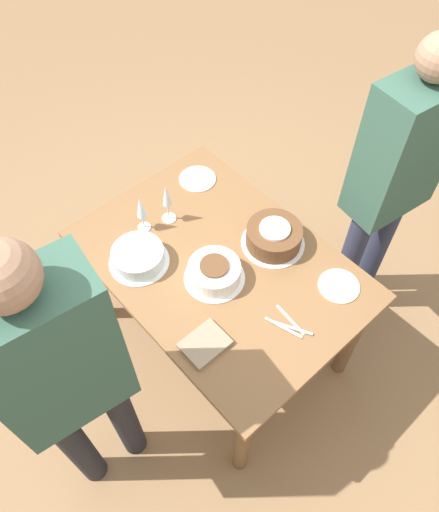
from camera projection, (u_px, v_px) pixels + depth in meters
ground_plane at (219, 339)px, 2.84m from camera, size 12.00×12.00×0.00m
dining_table at (219, 278)px, 2.33m from camera, size 1.27×0.89×0.76m
cake_center_white at (214, 272)px, 2.14m from camera, size 0.27×0.27×0.10m
cake_front_chocolate at (274, 236)px, 2.25m from camera, size 0.29×0.29×0.11m
cake_back_decorated at (138, 257)px, 2.20m from camera, size 0.27×0.27×0.08m
wine_glass_near at (141, 208)px, 2.24m from camera, size 0.06×0.06×0.21m
wine_glass_far at (167, 198)px, 2.26m from camera, size 0.07×0.07×0.22m
dessert_plate_left at (339, 286)px, 2.15m from camera, size 0.18×0.18×0.01m
dessert_plate_right at (197, 179)px, 2.53m from camera, size 0.19×0.19×0.01m
fork_pile at (289, 325)px, 2.04m from camera, size 0.20×0.10×0.01m
napkin_stack at (205, 344)px, 1.98m from camera, size 0.14×0.18×0.02m
person_cutting at (396, 172)px, 2.22m from camera, size 0.27×0.43×1.65m
person_watching at (64, 374)px, 1.63m from camera, size 0.27×0.43×1.70m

